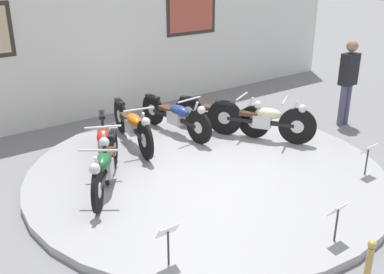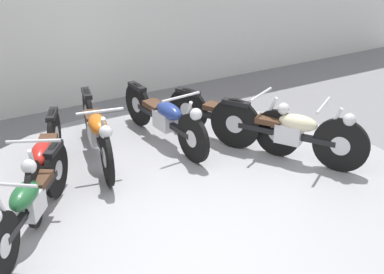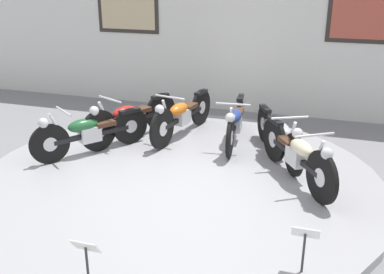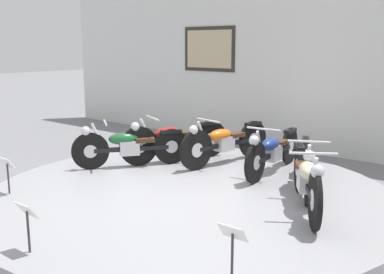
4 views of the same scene
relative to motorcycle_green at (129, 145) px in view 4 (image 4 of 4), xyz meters
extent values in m
plane|color=slate|center=(1.58, -0.34, -0.49)|extent=(60.00, 60.00, 0.00)
cylinder|color=#99999E|center=(1.58, -0.34, -0.43)|extent=(5.65, 5.65, 0.12)
cube|color=silver|center=(1.58, 3.40, 1.36)|extent=(14.00, 0.20, 3.71)
cube|color=#2D2823|center=(-0.82, 3.29, 1.54)|extent=(1.40, 0.02, 1.00)
cube|color=#C6B289|center=(-0.82, 3.28, 1.54)|extent=(1.24, 0.02, 0.84)
cylinder|color=black|center=(-0.37, -0.51, -0.07)|extent=(0.40, 0.53, 0.61)
cylinder|color=silver|center=(-0.37, -0.51, -0.07)|extent=(0.18, 0.21, 0.21)
cylinder|color=black|center=(0.42, 0.58, -0.07)|extent=(0.40, 0.53, 0.61)
cylinder|color=silver|center=(0.42, 0.58, -0.07)|extent=(0.18, 0.21, 0.21)
cube|color=black|center=(0.03, 0.04, -0.07)|extent=(0.79, 1.05, 0.07)
cube|color=silver|center=(0.00, 0.00, -0.05)|extent=(0.35, 0.38, 0.24)
ellipsoid|color=#1E562D|center=(-0.06, -0.08, 0.11)|extent=(0.46, 0.52, 0.20)
cube|color=#472D1E|center=(0.15, 0.21, 0.07)|extent=(0.35, 0.38, 0.07)
cube|color=black|center=(0.42, 0.58, 0.19)|extent=(0.29, 0.35, 0.06)
cylinder|color=silver|center=(-0.28, -0.39, 0.13)|extent=(0.18, 0.23, 0.54)
cylinder|color=silver|center=(-0.22, -0.30, 0.39)|extent=(0.46, 0.34, 0.03)
sphere|color=silver|center=(-0.41, -0.56, 0.27)|extent=(0.15, 0.15, 0.15)
cylinder|color=black|center=(0.08, 0.15, -0.04)|extent=(0.33, 0.63, 0.67)
cylinder|color=silver|center=(0.08, 0.15, -0.04)|extent=(0.16, 0.24, 0.23)
cylinder|color=black|center=(0.64, 1.38, -0.04)|extent=(0.33, 0.63, 0.67)
cylinder|color=silver|center=(0.64, 1.38, -0.04)|extent=(0.16, 0.24, 0.23)
cube|color=black|center=(0.36, 0.77, -0.04)|extent=(0.58, 1.16, 0.07)
cube|color=silver|center=(0.34, 0.73, -0.02)|extent=(0.31, 0.37, 0.24)
ellipsoid|color=red|center=(0.30, 0.64, 0.14)|extent=(0.40, 0.53, 0.20)
cube|color=#472D1E|center=(0.45, 0.97, 0.10)|extent=(0.31, 0.37, 0.07)
cube|color=black|center=(0.64, 1.38, 0.25)|extent=(0.24, 0.37, 0.06)
cylinder|color=silver|center=(0.14, 0.29, 0.16)|extent=(0.14, 0.25, 0.54)
cylinder|color=silver|center=(0.19, 0.38, 0.42)|extent=(0.50, 0.25, 0.03)
sphere|color=silver|center=(0.05, 0.10, 0.30)|extent=(0.15, 0.15, 0.15)
cylinder|color=black|center=(0.99, 0.54, -0.04)|extent=(0.18, 0.66, 0.66)
cylinder|color=silver|center=(0.99, 0.54, -0.04)|extent=(0.11, 0.24, 0.23)
cylinder|color=black|center=(1.25, 1.87, -0.04)|extent=(0.18, 0.66, 0.66)
cylinder|color=silver|center=(1.25, 1.87, -0.04)|extent=(0.11, 0.24, 0.23)
cube|color=black|center=(1.12, 1.21, -0.04)|extent=(0.30, 1.23, 0.07)
cube|color=silver|center=(1.11, 1.17, -0.02)|extent=(0.26, 0.35, 0.24)
ellipsoid|color=#D16619|center=(1.09, 1.07, 0.14)|extent=(0.31, 0.51, 0.20)
cube|color=#472D1E|center=(1.16, 1.42, 0.10)|extent=(0.26, 0.35, 0.07)
cube|color=black|center=(1.25, 1.87, 0.24)|extent=(0.17, 0.37, 0.06)
cylinder|color=silver|center=(1.02, 0.69, 0.16)|extent=(0.09, 0.25, 0.54)
cylinder|color=silver|center=(1.04, 0.80, 0.42)|extent=(0.54, 0.13, 0.03)
sphere|color=silver|center=(0.98, 0.49, 0.30)|extent=(0.15, 0.15, 0.15)
cylinder|color=black|center=(2.11, 0.54, -0.06)|extent=(0.12, 0.62, 0.62)
cylinder|color=silver|center=(2.11, 0.54, -0.06)|extent=(0.09, 0.22, 0.22)
cylinder|color=black|center=(1.98, 1.88, -0.06)|extent=(0.12, 0.62, 0.62)
cylinder|color=silver|center=(1.98, 1.88, -0.06)|extent=(0.09, 0.22, 0.22)
cube|color=black|center=(2.04, 1.21, -0.06)|extent=(0.19, 1.24, 0.07)
cube|color=silver|center=(2.05, 1.17, -0.04)|extent=(0.23, 0.34, 0.24)
ellipsoid|color=navy|center=(2.06, 1.07, 0.12)|extent=(0.27, 0.50, 0.20)
cube|color=#472D1E|center=(2.02, 1.43, 0.08)|extent=(0.23, 0.34, 0.07)
cube|color=black|center=(1.98, 1.88, 0.20)|extent=(0.13, 0.37, 0.06)
cylinder|color=silver|center=(2.09, 0.68, 0.14)|extent=(0.07, 0.25, 0.54)
cylinder|color=silver|center=(2.08, 0.79, 0.40)|extent=(0.54, 0.08, 0.03)
sphere|color=silver|center=(2.11, 0.48, 0.28)|extent=(0.15, 0.15, 0.15)
cylinder|color=black|center=(3.10, 0.16, -0.07)|extent=(0.32, 0.57, 0.61)
cylinder|color=silver|center=(3.10, 0.16, -0.07)|extent=(0.15, 0.22, 0.21)
cylinder|color=black|center=(2.50, 1.37, -0.07)|extent=(0.32, 0.57, 0.61)
cylinder|color=silver|center=(2.50, 1.37, -0.07)|extent=(0.15, 0.22, 0.21)
cube|color=black|center=(2.80, 0.77, -0.07)|extent=(0.62, 1.14, 0.07)
cube|color=silver|center=(2.82, 0.73, -0.05)|extent=(0.32, 0.38, 0.24)
ellipsoid|color=#B2B5BA|center=(2.86, 0.64, 0.11)|extent=(0.41, 0.53, 0.20)
cube|color=#472D1E|center=(2.70, 0.96, 0.07)|extent=(0.32, 0.38, 0.07)
cube|color=black|center=(2.50, 1.37, 0.19)|extent=(0.25, 0.37, 0.06)
cylinder|color=silver|center=(3.04, 0.29, 0.13)|extent=(0.15, 0.24, 0.54)
cylinder|color=silver|center=(2.99, 0.39, 0.39)|extent=(0.50, 0.27, 0.03)
sphere|color=silver|center=(3.13, 0.11, 0.27)|extent=(0.15, 0.15, 0.15)
cylinder|color=black|center=(3.50, -0.53, -0.04)|extent=(0.41, 0.60, 0.67)
cylinder|color=silver|center=(3.50, -0.53, -0.04)|extent=(0.18, 0.23, 0.24)
cylinder|color=black|center=(2.77, 0.60, -0.04)|extent=(0.41, 0.60, 0.67)
cylinder|color=silver|center=(2.77, 0.60, -0.04)|extent=(0.18, 0.23, 0.24)
cube|color=black|center=(3.14, 0.04, -0.04)|extent=(0.74, 1.08, 0.07)
cube|color=silver|center=(3.16, 0.00, -0.02)|extent=(0.34, 0.38, 0.24)
ellipsoid|color=beige|center=(3.21, -0.08, 0.14)|extent=(0.45, 0.52, 0.20)
cube|color=#472D1E|center=(3.02, 0.22, 0.10)|extent=(0.34, 0.38, 0.07)
cube|color=black|center=(2.77, 0.60, 0.25)|extent=(0.28, 0.36, 0.06)
cylinder|color=silver|center=(3.42, -0.41, 0.16)|extent=(0.17, 0.23, 0.54)
cylinder|color=silver|center=(3.36, -0.32, 0.42)|extent=(0.47, 0.32, 0.03)
sphere|color=silver|center=(3.54, -0.58, 0.30)|extent=(0.15, 0.15, 0.15)
cylinder|color=#333338|center=(-0.25, -2.00, -0.16)|extent=(0.02, 0.02, 0.42)
cube|color=white|center=(-0.25, -2.00, 0.06)|extent=(0.26, 0.11, 0.15)
cylinder|color=#333338|center=(1.58, -2.82, -0.16)|extent=(0.02, 0.02, 0.42)
cube|color=white|center=(1.58, -2.82, 0.06)|extent=(0.26, 0.11, 0.15)
cylinder|color=#333338|center=(3.42, -2.00, -0.16)|extent=(0.02, 0.02, 0.42)
cube|color=white|center=(3.42, -2.00, 0.06)|extent=(0.26, 0.11, 0.15)
camera|label=1|loc=(-2.47, -5.42, 2.78)|focal=42.00mm
camera|label=2|loc=(-0.78, -4.58, 2.76)|focal=50.00mm
camera|label=3|loc=(3.50, -5.73, 2.36)|focal=42.00mm
camera|label=4|loc=(5.39, -4.99, 1.61)|focal=42.00mm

